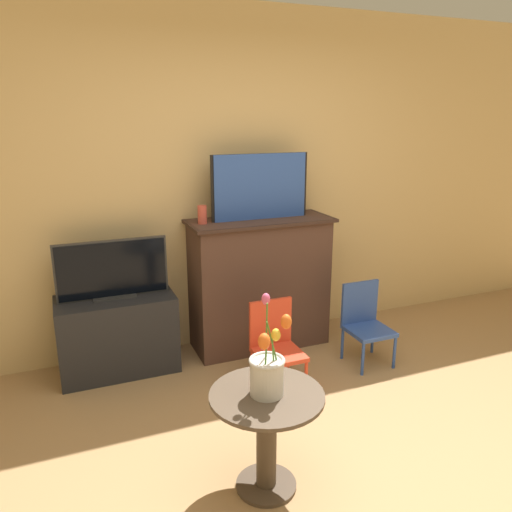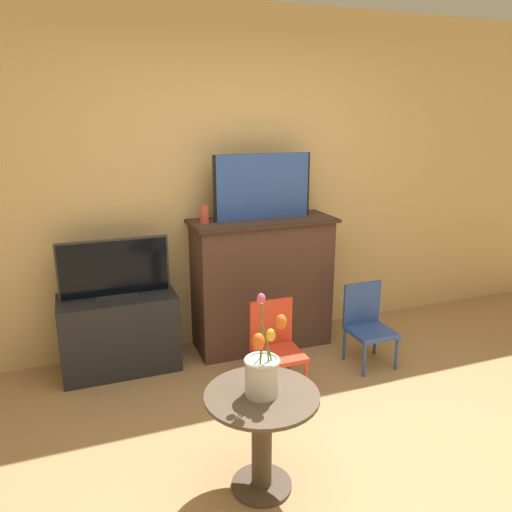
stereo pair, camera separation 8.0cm
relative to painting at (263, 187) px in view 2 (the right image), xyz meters
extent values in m
plane|color=#A87F51|center=(-0.21, -1.89, -1.33)|extent=(14.00, 14.00, 0.00)
cube|color=tan|center=(-0.21, 0.24, 0.02)|extent=(8.00, 0.06, 2.70)
cube|color=#4C3328|center=(-0.01, -0.01, -0.79)|extent=(1.10, 0.44, 1.08)
cube|color=#35231C|center=(-0.01, -0.02, -0.27)|extent=(1.16, 0.48, 0.02)
cube|color=black|center=(0.00, 0.01, 0.00)|extent=(0.80, 0.02, 0.51)
cube|color=#2D51A8|center=(0.00, -0.01, 0.00)|extent=(0.76, 0.02, 0.51)
cylinder|color=#CC4C3D|center=(-0.48, -0.01, -0.19)|extent=(0.07, 0.07, 0.14)
cube|color=#232326|center=(-1.17, -0.03, -1.04)|extent=(0.85, 0.44, 0.59)
cube|color=#2D2D2D|center=(-1.17, -0.03, -0.74)|extent=(0.31, 0.12, 0.01)
cube|color=#2D2D2D|center=(-1.17, -0.02, -0.53)|extent=(0.79, 0.02, 0.43)
cube|color=black|center=(-1.17, -0.03, -0.53)|extent=(0.76, 0.02, 0.40)
cylinder|color=red|center=(-0.31, -0.89, -1.20)|extent=(0.02, 0.02, 0.26)
cylinder|color=red|center=(-0.03, -0.89, -1.20)|extent=(0.02, 0.02, 0.26)
cylinder|color=red|center=(-0.31, -0.60, -1.20)|extent=(0.02, 0.02, 0.26)
cylinder|color=red|center=(-0.03, -0.60, -1.20)|extent=(0.02, 0.02, 0.26)
cube|color=red|center=(-0.17, -0.74, -1.06)|extent=(0.32, 0.32, 0.03)
cube|color=red|center=(-0.17, -0.60, -0.87)|extent=(0.32, 0.02, 0.34)
cylinder|color=#2D4C99|center=(0.49, -0.80, -1.20)|extent=(0.02, 0.02, 0.26)
cylinder|color=#2D4C99|center=(0.78, -0.80, -1.20)|extent=(0.02, 0.02, 0.26)
cylinder|color=#2D4C99|center=(0.49, -0.51, -1.20)|extent=(0.02, 0.02, 0.26)
cylinder|color=#2D4C99|center=(0.78, -0.51, -1.20)|extent=(0.02, 0.02, 0.26)
cube|color=#2D4C99|center=(0.64, -0.65, -1.06)|extent=(0.32, 0.32, 0.03)
cube|color=#2D4C99|center=(0.64, -0.51, -0.87)|extent=(0.32, 0.02, 0.34)
cylinder|color=#4C3D2D|center=(-0.63, -1.59, -1.32)|extent=(0.32, 0.32, 0.02)
cylinder|color=#4C3D2D|center=(-0.63, -1.59, -1.07)|extent=(0.10, 0.10, 0.53)
cylinder|color=#4C3D2D|center=(-0.63, -1.59, -0.79)|extent=(0.58, 0.58, 0.02)
cylinder|color=beige|center=(-0.63, -1.59, -0.69)|extent=(0.17, 0.17, 0.18)
torus|color=beige|center=(-0.63, -1.59, -0.60)|extent=(0.18, 0.18, 0.02)
cylinder|color=#477A2D|center=(-0.60, -1.60, -0.57)|extent=(0.02, 0.01, 0.20)
ellipsoid|color=gold|center=(-0.59, -1.60, -0.47)|extent=(0.05, 0.05, 0.06)
cylinder|color=#477A2D|center=(-0.60, -1.60, -0.53)|extent=(0.07, 0.02, 0.27)
ellipsoid|color=orange|center=(-0.54, -1.61, -0.40)|extent=(0.05, 0.05, 0.07)
cylinder|color=#477A2D|center=(-0.62, -1.56, -0.49)|extent=(0.02, 0.05, 0.36)
ellipsoid|color=#E0517A|center=(-0.61, -1.52, -0.31)|extent=(0.04, 0.04, 0.06)
cylinder|color=#477A2D|center=(-0.64, -1.61, -0.56)|extent=(0.03, 0.04, 0.20)
ellipsoid|color=orange|center=(-0.67, -1.65, -0.47)|extent=(0.06, 0.06, 0.08)
camera|label=1|loc=(-1.50, -3.59, 0.55)|focal=35.00mm
camera|label=2|loc=(-1.42, -3.62, 0.55)|focal=35.00mm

